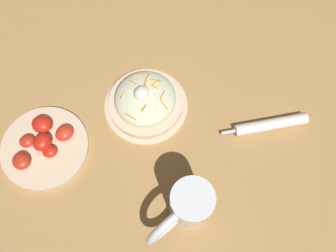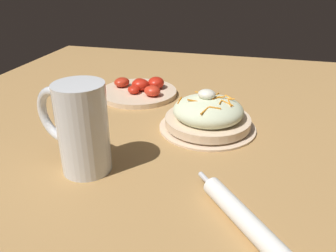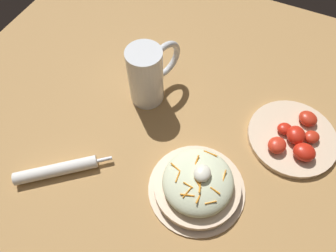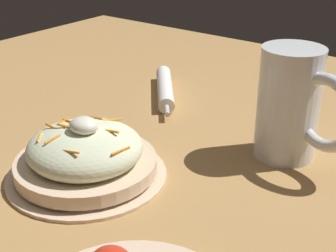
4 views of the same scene
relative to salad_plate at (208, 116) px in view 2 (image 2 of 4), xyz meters
The scene contains 5 objects.
ground_plane 0.05m from the salad_plate, 67.85° to the left, with size 1.43×1.43×0.00m, color #B2844C.
salad_plate is the anchor object (origin of this frame).
beer_mug 0.29m from the salad_plate, 48.86° to the left, with size 0.16×0.09×0.16m.
napkin_roll 0.32m from the salad_plate, 108.11° to the left, with size 0.16×0.18×0.03m.
tomato_plate 0.27m from the salad_plate, 37.08° to the right, with size 0.22×0.22×0.05m.
Camera 2 is at (-0.10, 0.65, 0.34)m, focal length 36.23 mm.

